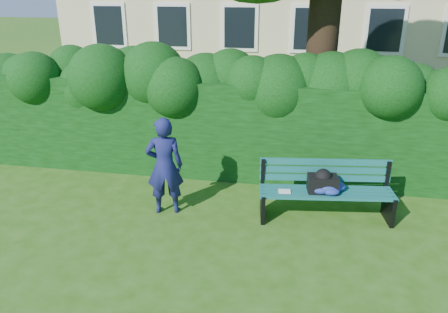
# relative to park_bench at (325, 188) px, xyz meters

# --- Properties ---
(ground) EXTENTS (80.00, 80.00, 0.00)m
(ground) POSITION_rel_park_bench_xyz_m (-1.55, -0.70, -0.51)
(ground) COLOR #2B5710
(ground) RESTS_ON ground
(hedge) EXTENTS (10.00, 1.00, 1.80)m
(hedge) POSITION_rel_park_bench_xyz_m (-1.55, 1.50, 0.39)
(hedge) COLOR black
(hedge) RESTS_ON ground
(park_bench) EXTENTS (2.08, 0.82, 0.89)m
(park_bench) POSITION_rel_park_bench_xyz_m (0.00, 0.00, 0.00)
(park_bench) COLOR #10534F
(park_bench) RESTS_ON ground
(man_reading) EXTENTS (0.65, 0.51, 1.57)m
(man_reading) POSITION_rel_park_bench_xyz_m (-2.46, -0.25, 0.28)
(man_reading) COLOR navy
(man_reading) RESTS_ON ground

